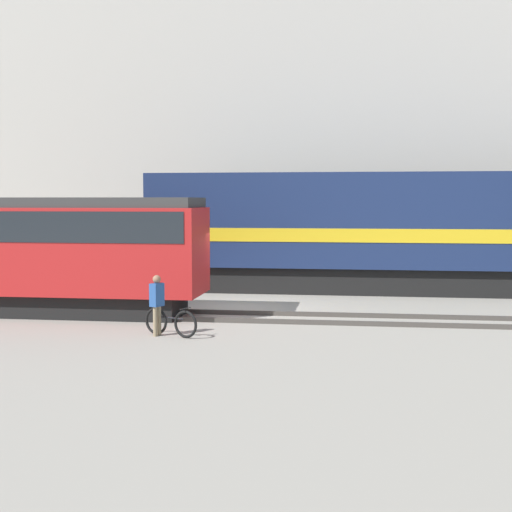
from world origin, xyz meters
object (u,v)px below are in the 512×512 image
freight_locomotive (384,230)px  streetcar (26,248)px  person (157,299)px  bicycle (171,322)px

freight_locomotive → streetcar: 13.05m
person → freight_locomotive: bearing=57.8°
person → streetcar: bearing=149.5°
streetcar → person: streetcar is taller
bicycle → person: bearing=179.0°
freight_locomotive → person: 11.63m
streetcar → bicycle: streetcar is taller
bicycle → freight_locomotive: bearing=59.4°
freight_locomotive → streetcar: freight_locomotive is taller
streetcar → bicycle: 6.32m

